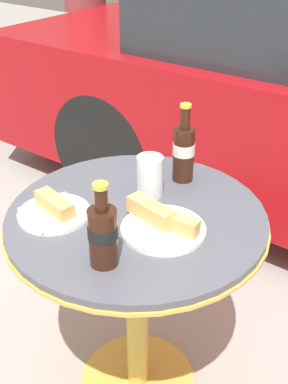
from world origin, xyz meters
TOP-DOWN VIEW (x-y plane):
  - ground_plane at (0.00, 0.00)m, footprint 30.00×30.00m
  - bistro_table at (0.00, 0.00)m, footprint 0.74×0.74m
  - cola_bottle_left at (0.00, 0.24)m, footprint 0.07×0.07m
  - cola_bottle_right at (0.07, -0.22)m, footprint 0.07×0.07m
  - drinking_glass at (-0.03, 0.10)m, footprint 0.08×0.08m
  - lunch_plate_near at (0.10, -0.02)m, footprint 0.24×0.22m
  - lunch_plate_far at (-0.18, -0.14)m, footprint 0.20×0.20m

SIDE VIEW (x-z plane):
  - ground_plane at x=0.00m, z-range 0.00..0.00m
  - bistro_table at x=0.00m, z-range 0.19..0.91m
  - lunch_plate_far at x=-0.18m, z-range 0.70..0.76m
  - lunch_plate_near at x=0.10m, z-range 0.70..0.76m
  - drinking_glass at x=-0.03m, z-range 0.71..0.83m
  - cola_bottle_right at x=0.07m, z-range 0.69..0.91m
  - cola_bottle_left at x=0.00m, z-range 0.69..0.93m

